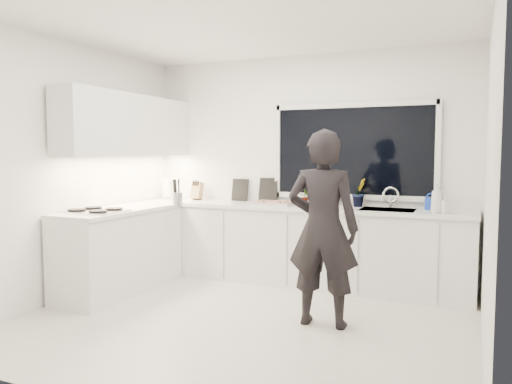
% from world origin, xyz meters
% --- Properties ---
extents(floor, '(4.00, 3.50, 0.02)m').
position_xyz_m(floor, '(0.00, 0.00, -0.01)').
color(floor, beige).
rests_on(floor, ground).
extents(wall_back, '(4.00, 0.02, 2.70)m').
position_xyz_m(wall_back, '(0.00, 1.76, 1.35)').
color(wall_back, white).
rests_on(wall_back, ground).
extents(wall_left, '(0.02, 3.50, 2.70)m').
position_xyz_m(wall_left, '(-2.01, 0.00, 1.35)').
color(wall_left, white).
rests_on(wall_left, ground).
extents(wall_right, '(0.02, 3.50, 2.70)m').
position_xyz_m(wall_right, '(2.01, 0.00, 1.35)').
color(wall_right, white).
rests_on(wall_right, ground).
extents(ceiling, '(4.00, 3.50, 0.02)m').
position_xyz_m(ceiling, '(0.00, 0.00, 2.71)').
color(ceiling, white).
rests_on(ceiling, wall_back).
extents(window, '(1.80, 0.02, 1.00)m').
position_xyz_m(window, '(0.60, 1.73, 1.55)').
color(window, black).
rests_on(window, wall_back).
extents(base_cabinets_back, '(3.92, 0.58, 0.88)m').
position_xyz_m(base_cabinets_back, '(0.00, 1.45, 0.44)').
color(base_cabinets_back, white).
rests_on(base_cabinets_back, floor).
extents(base_cabinets_left, '(0.58, 1.60, 0.88)m').
position_xyz_m(base_cabinets_left, '(-1.67, 0.35, 0.44)').
color(base_cabinets_left, white).
rests_on(base_cabinets_left, floor).
extents(countertop_back, '(3.94, 0.62, 0.04)m').
position_xyz_m(countertop_back, '(0.00, 1.44, 0.90)').
color(countertop_back, silver).
rests_on(countertop_back, base_cabinets_back).
extents(countertop_left, '(0.62, 1.60, 0.04)m').
position_xyz_m(countertop_left, '(-1.67, 0.35, 0.90)').
color(countertop_left, silver).
rests_on(countertop_left, base_cabinets_left).
extents(upper_cabinets, '(0.34, 2.10, 0.70)m').
position_xyz_m(upper_cabinets, '(-1.79, 0.70, 1.85)').
color(upper_cabinets, white).
rests_on(upper_cabinets, wall_left).
extents(sink, '(0.58, 0.42, 0.14)m').
position_xyz_m(sink, '(1.05, 1.45, 0.87)').
color(sink, silver).
rests_on(sink, countertop_back).
extents(faucet, '(0.03, 0.03, 0.22)m').
position_xyz_m(faucet, '(1.05, 1.65, 1.03)').
color(faucet, silver).
rests_on(faucet, countertop_back).
extents(stovetop, '(0.56, 0.48, 0.03)m').
position_xyz_m(stovetop, '(-1.69, -0.00, 0.94)').
color(stovetop, black).
rests_on(stovetop, countertop_left).
extents(person, '(0.66, 0.45, 1.74)m').
position_xyz_m(person, '(0.69, 0.18, 0.87)').
color(person, black).
rests_on(person, floor).
extents(pizza_tray, '(0.49, 0.37, 0.03)m').
position_xyz_m(pizza_tray, '(-0.27, 1.42, 0.94)').
color(pizza_tray, silver).
rests_on(pizza_tray, countertop_back).
extents(pizza, '(0.45, 0.32, 0.01)m').
position_xyz_m(pizza, '(-0.27, 1.42, 0.95)').
color(pizza, '#C04419').
rests_on(pizza, pizza_tray).
extents(watering_can, '(0.14, 0.14, 0.13)m').
position_xyz_m(watering_can, '(1.49, 1.61, 0.98)').
color(watering_can, '#1235A9').
rests_on(watering_can, countertop_back).
extents(paper_towel_roll, '(0.13, 0.13, 0.26)m').
position_xyz_m(paper_towel_roll, '(-1.85, 1.55, 1.05)').
color(paper_towel_roll, white).
rests_on(paper_towel_roll, countertop_back).
extents(knife_block, '(0.13, 0.10, 0.22)m').
position_xyz_m(knife_block, '(-1.41, 1.59, 1.03)').
color(knife_block, '#A37C4C').
rests_on(knife_block, countertop_back).
extents(utensil_crock, '(0.16, 0.16, 0.16)m').
position_xyz_m(utensil_crock, '(-1.21, 0.80, 1.00)').
color(utensil_crock, silver).
rests_on(utensil_crock, countertop_left).
extents(picture_frame_large, '(0.22, 0.02, 0.28)m').
position_xyz_m(picture_frame_large, '(-0.84, 1.69, 1.06)').
color(picture_frame_large, black).
rests_on(picture_frame_large, countertop_back).
extents(picture_frame_small, '(0.25, 0.04, 0.30)m').
position_xyz_m(picture_frame_small, '(-0.45, 1.69, 1.07)').
color(picture_frame_small, black).
rests_on(picture_frame_small, countertop_back).
extents(herb_plants, '(0.80, 0.38, 0.33)m').
position_xyz_m(herb_plants, '(0.41, 1.61, 1.08)').
color(herb_plants, '#26662D').
rests_on(herb_plants, countertop_back).
extents(soap_bottles, '(0.22, 0.16, 0.31)m').
position_xyz_m(soap_bottles, '(1.58, 1.30, 1.06)').
color(soap_bottles, '#D8BF66').
rests_on(soap_bottles, countertop_back).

